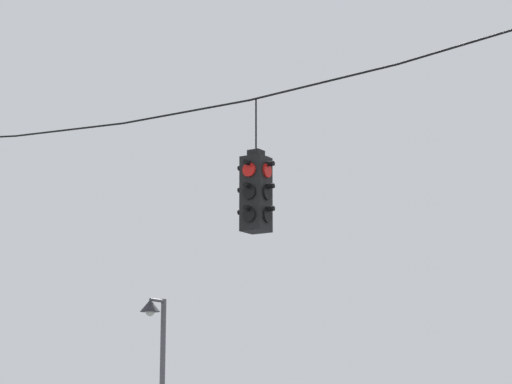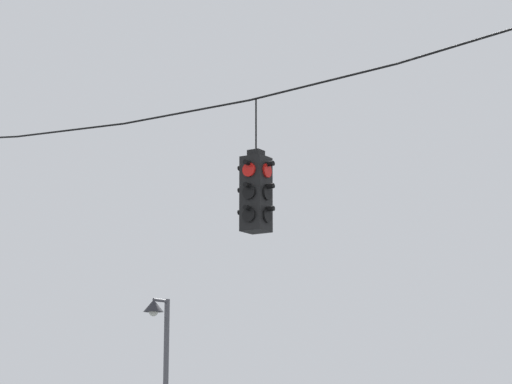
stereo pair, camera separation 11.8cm
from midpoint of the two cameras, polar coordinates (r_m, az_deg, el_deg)
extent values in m
cylinder|color=black|center=(16.39, -10.46, 3.49)|extent=(2.31, 0.03, 0.15)
cylinder|color=black|center=(14.95, -3.90, 4.56)|extent=(2.31, 0.03, 0.03)
cylinder|color=black|center=(13.79, 3.94, 6.25)|extent=(2.31, 0.03, 0.15)
cylinder|color=black|center=(12.99, 13.04, 8.56)|extent=(2.31, 0.03, 0.27)
cube|color=black|center=(13.92, 0.24, -0.13)|extent=(0.34, 0.34, 1.06)
cube|color=black|center=(14.05, 0.24, 2.19)|extent=(0.19, 0.19, 0.10)
cylinder|color=black|center=(14.16, 0.24, 3.88)|extent=(0.02, 0.02, 0.76)
cylinder|color=red|center=(13.84, -0.16, 1.29)|extent=(0.20, 0.03, 0.20)
cylinder|color=black|center=(13.82, -0.26, 1.69)|extent=(0.07, 0.12, 0.07)
cylinder|color=black|center=(13.77, -0.16, 0.00)|extent=(0.20, 0.03, 0.20)
cylinder|color=black|center=(13.75, -0.26, 0.40)|extent=(0.07, 0.12, 0.07)
cylinder|color=black|center=(13.71, -0.16, -1.31)|extent=(0.20, 0.03, 0.20)
cylinder|color=black|center=(13.69, -0.27, -0.91)|extent=(0.07, 0.12, 0.07)
cylinder|color=red|center=(14.15, 0.64, 1.00)|extent=(0.20, 0.03, 0.20)
cylinder|color=black|center=(14.20, 0.73, 1.32)|extent=(0.07, 0.12, 0.07)
cylinder|color=black|center=(14.08, 0.64, -0.26)|extent=(0.20, 0.03, 0.20)
cylinder|color=black|center=(14.13, 0.74, 0.06)|extent=(0.07, 0.12, 0.07)
cylinder|color=black|center=(14.02, 0.65, -1.54)|extent=(0.20, 0.03, 0.20)
cylinder|color=black|center=(14.07, 0.74, -1.21)|extent=(0.07, 0.12, 0.07)
cylinder|color=red|center=(14.09, -0.40, 1.06)|extent=(0.03, 0.20, 0.20)
cylinder|color=black|center=(14.13, -0.55, 1.39)|extent=(0.12, 0.07, 0.07)
cylinder|color=black|center=(14.02, -0.40, -0.21)|extent=(0.03, 0.20, 0.20)
cylinder|color=black|center=(14.06, -0.55, 0.12)|extent=(0.12, 0.07, 0.07)
cylinder|color=black|center=(13.96, -0.40, -1.50)|extent=(0.03, 0.20, 0.20)
cylinder|color=black|center=(14.00, -0.55, -1.15)|extent=(0.12, 0.07, 0.07)
cylinder|color=red|center=(13.90, 0.89, 1.24)|extent=(0.03, 0.20, 0.20)
cylinder|color=black|center=(13.90, 1.05, 1.62)|extent=(0.12, 0.07, 0.07)
cylinder|color=black|center=(13.83, 0.89, -0.05)|extent=(0.03, 0.20, 0.20)
cylinder|color=black|center=(13.82, 1.05, 0.34)|extent=(0.12, 0.07, 0.07)
cylinder|color=black|center=(13.77, 0.90, -1.35)|extent=(0.03, 0.20, 0.20)
cylinder|color=black|center=(13.76, 1.06, -0.96)|extent=(0.12, 0.07, 0.07)
cylinder|color=#515156|center=(22.40, -5.33, -6.19)|extent=(0.07, 0.49, 0.07)
cone|color=#232328|center=(22.19, -5.72, -6.48)|extent=(0.45, 0.45, 0.27)
sphere|color=silver|center=(22.18, -5.73, -6.83)|extent=(0.20, 0.20, 0.20)
camera|label=1|loc=(0.06, -89.76, -0.05)|focal=70.00mm
camera|label=2|loc=(0.06, 90.24, 0.05)|focal=70.00mm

